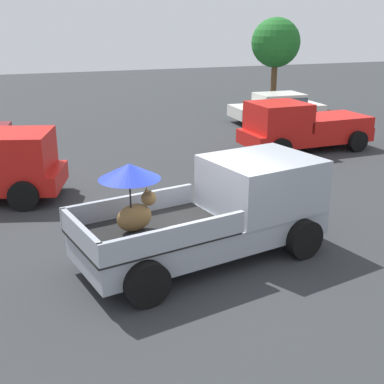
% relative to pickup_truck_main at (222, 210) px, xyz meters
% --- Properties ---
extents(ground_plane, '(80.00, 80.00, 0.00)m').
position_rel_pickup_truck_main_xyz_m(ground_plane, '(-0.42, -0.08, -0.96)').
color(ground_plane, '#2D3033').
extents(pickup_truck_main, '(5.30, 2.97, 2.19)m').
position_rel_pickup_truck_main_xyz_m(pickup_truck_main, '(0.00, 0.00, 0.00)').
color(pickup_truck_main, black).
rests_on(pickup_truck_main, ground).
extents(pickup_truck_red, '(4.83, 2.22, 1.80)m').
position_rel_pickup_truck_main_xyz_m(pickup_truck_red, '(6.29, 6.94, -0.08)').
color(pickup_truck_red, black).
rests_on(pickup_truck_red, ground).
extents(parked_sedan_far, '(4.38, 2.15, 1.33)m').
position_rel_pickup_truck_main_xyz_m(parked_sedan_far, '(8.27, 12.02, -0.22)').
color(parked_sedan_far, black).
rests_on(parked_sedan_far, ground).
extents(tree_by_lot, '(2.60, 2.60, 4.73)m').
position_rel_pickup_truck_main_xyz_m(tree_by_lot, '(10.31, 16.01, 2.43)').
color(tree_by_lot, brown).
rests_on(tree_by_lot, ground).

